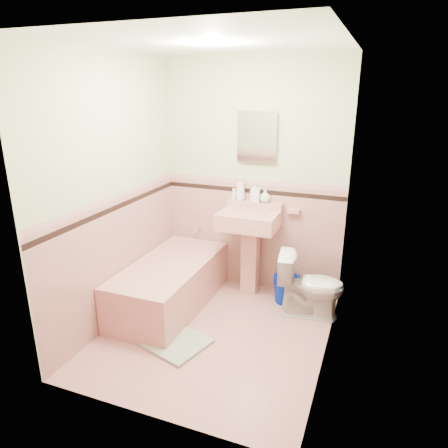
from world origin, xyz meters
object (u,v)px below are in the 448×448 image
(soap_bottle_mid, at_px, (255,192))
(shoe, at_px, (156,335))
(soap_bottle_left, at_px, (241,188))
(bucket, at_px, (286,289))
(bathtub, at_px, (170,285))
(soap_bottle_right, at_px, (265,196))
(sink, at_px, (249,254))
(medicine_cabinet, at_px, (257,137))
(toilet, at_px, (311,285))

(soap_bottle_mid, bearing_deg, shoe, -110.80)
(soap_bottle_left, bearing_deg, bucket, -18.64)
(bathtub, height_order, soap_bottle_right, soap_bottle_right)
(soap_bottle_left, bearing_deg, sink, -47.59)
(sink, relative_size, shoe, 6.88)
(sink, distance_m, medicine_cabinet, 1.24)
(sink, height_order, toilet, sink)
(sink, distance_m, soap_bottle_right, 0.65)
(bathtub, distance_m, soap_bottle_left, 1.27)
(soap_bottle_left, xyz_separation_m, toilet, (0.87, -0.38, -0.82))
(sink, relative_size, medicine_cabinet, 2.00)
(bathtub, bearing_deg, soap_bottle_left, 54.01)
(soap_bottle_left, bearing_deg, medicine_cabinet, 10.34)
(sink, relative_size, soap_bottle_mid, 4.57)
(sink, distance_m, bucket, 0.55)
(soap_bottle_right, distance_m, bucket, 1.02)
(soap_bottle_left, height_order, soap_bottle_mid, soap_bottle_left)
(sink, relative_size, soap_bottle_left, 3.72)
(soap_bottle_right, relative_size, bucket, 0.51)
(soap_bottle_left, height_order, bucket, soap_bottle_left)
(soap_bottle_mid, relative_size, toilet, 0.32)
(bathtub, bearing_deg, soap_bottle_mid, 46.04)
(medicine_cabinet, bearing_deg, sink, -90.00)
(medicine_cabinet, relative_size, soap_bottle_right, 3.31)
(bucket, bearing_deg, toilet, -32.70)
(sink, height_order, medicine_cabinet, medicine_cabinet)
(medicine_cabinet, bearing_deg, soap_bottle_mid, -81.33)
(shoe, bearing_deg, bathtub, 107.73)
(shoe, bearing_deg, medicine_cabinet, 71.57)
(sink, height_order, soap_bottle_right, soap_bottle_right)
(bucket, bearing_deg, medicine_cabinet, 151.88)
(bathtub, xyz_separation_m, shoe, (0.18, -0.62, -0.17))
(bathtub, xyz_separation_m, soap_bottle_mid, (0.68, 0.71, 0.90))
(bathtub, distance_m, shoe, 0.67)
(sink, relative_size, toilet, 1.46)
(toilet, bearing_deg, sink, 66.53)
(soap_bottle_right, height_order, toilet, soap_bottle_right)
(bathtub, height_order, bucket, bathtub)
(bucket, bearing_deg, soap_bottle_right, 147.86)
(soap_bottle_left, distance_m, bucket, 1.19)
(sink, distance_m, soap_bottle_left, 0.71)
(soap_bottle_right, bearing_deg, soap_bottle_mid, 180.00)
(bathtub, relative_size, toilet, 2.30)
(bathtub, bearing_deg, sink, 37.93)
(bathtub, xyz_separation_m, sink, (0.68, 0.53, 0.25))
(medicine_cabinet, distance_m, soap_bottle_left, 0.58)
(bathtub, relative_size, soap_bottle_left, 5.85)
(soap_bottle_mid, relative_size, bucket, 0.73)
(sink, distance_m, toilet, 0.75)
(soap_bottle_left, height_order, shoe, soap_bottle_left)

